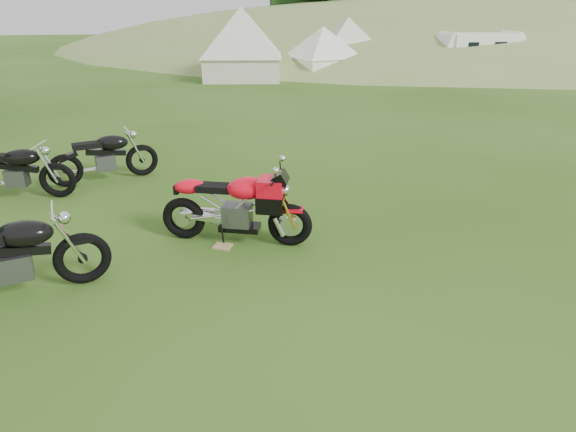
{
  "coord_description": "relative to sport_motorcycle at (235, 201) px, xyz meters",
  "views": [
    {
      "loc": [
        -0.99,
        -5.52,
        3.2
      ],
      "look_at": [
        0.12,
        0.4,
        0.56
      ],
      "focal_mm": 30.0,
      "sensor_mm": 36.0,
      "label": 1
    }
  ],
  "objects": [
    {
      "name": "plywood_board",
      "position": [
        -0.22,
        -0.15,
        -0.63
      ],
      "size": [
        0.32,
        0.29,
        0.02
      ],
      "primitive_type": "cube",
      "rotation": [
        0.0,
        0.0,
        -0.45
      ],
      "color": "tan",
      "rests_on": "ground"
    },
    {
      "name": "vintage_moto_d",
      "position": [
        -3.71,
        2.47,
        -0.1
      ],
      "size": [
        2.06,
        0.72,
        1.06
      ],
      "primitive_type": null,
      "rotation": [
        0.0,
        0.0,
        -0.13
      ],
      "color": "black",
      "rests_on": "ground"
    },
    {
      "name": "hillside",
      "position": [
        24.56,
        39.1,
        -0.64
      ],
      "size": [
        80.0,
        64.0,
        8.0
      ],
      "primitive_type": "ellipsoid",
      "color": "olive",
      "rests_on": "ground"
    },
    {
      "name": "tent_left",
      "position": [
        1.82,
        17.15,
        0.84
      ],
      "size": [
        3.9,
        3.9,
        2.95
      ],
      "primitive_type": null,
      "rotation": [
        0.0,
        0.0,
        -0.16
      ],
      "color": "silver",
      "rests_on": "ground"
    },
    {
      "name": "vintage_moto_b",
      "position": [
        -2.3,
        3.15,
        -0.11
      ],
      "size": [
        2.06,
        1.05,
        1.06
      ],
      "primitive_type": null,
      "rotation": [
        0.0,
        0.0,
        0.31
      ],
      "color": "black",
      "rests_on": "ground"
    },
    {
      "name": "caravan",
      "position": [
        13.9,
        17.22,
        0.35
      ],
      "size": [
        4.26,
        2.0,
        1.97
      ],
      "primitive_type": null,
      "rotation": [
        0.0,
        0.0,
        -0.03
      ],
      "color": "white",
      "rests_on": "ground"
    },
    {
      "name": "vintage_moto_a",
      "position": [
        -2.69,
        -1.01,
        -0.08
      ],
      "size": [
        2.17,
        1.01,
        1.11
      ],
      "primitive_type": null,
      "rotation": [
        0.0,
        0.0,
        0.26
      ],
      "color": "black",
      "rests_on": "ground"
    },
    {
      "name": "tent_mid",
      "position": [
        5.89,
        17.97,
        0.57
      ],
      "size": [
        3.48,
        3.48,
        2.41
      ],
      "primitive_type": null,
      "rotation": [
        0.0,
        0.0,
        0.3
      ],
      "color": "white",
      "rests_on": "ground"
    },
    {
      "name": "tent_right",
      "position": [
        7.74,
        19.84,
        0.69
      ],
      "size": [
        3.14,
        3.14,
        2.66
      ],
      "primitive_type": null,
      "rotation": [
        0.0,
        0.0,
        -0.03
      ],
      "color": "silver",
      "rests_on": "ground"
    },
    {
      "name": "hedgerow",
      "position": [
        24.56,
        39.1,
        -0.64
      ],
      "size": [
        36.0,
        1.2,
        8.6
      ],
      "primitive_type": null,
      "color": "black",
      "rests_on": "ground"
    },
    {
      "name": "sport_motorcycle",
      "position": [
        0.0,
        0.0,
        0.0
      ],
      "size": [
        2.17,
        1.19,
        1.27
      ],
      "primitive_type": null,
      "rotation": [
        0.0,
        0.0,
        -0.33
      ],
      "color": "red",
      "rests_on": "ground"
    },
    {
      "name": "ground",
      "position": [
        0.56,
        -0.9,
        -0.64
      ],
      "size": [
        120.0,
        120.0,
        0.0
      ],
      "primitive_type": "plane",
      "color": "#285111",
      "rests_on": "ground"
    }
  ]
}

